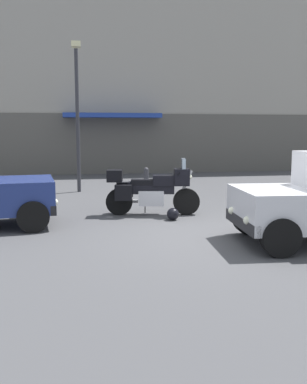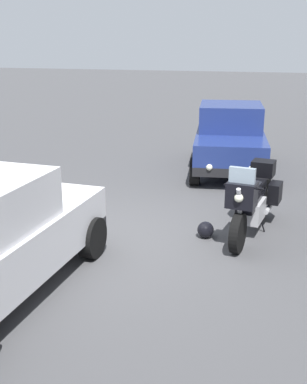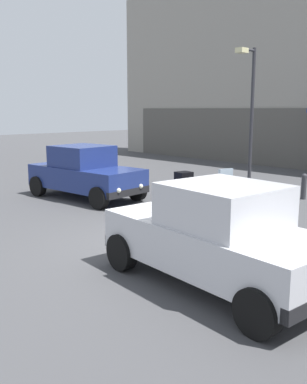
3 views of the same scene
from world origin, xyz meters
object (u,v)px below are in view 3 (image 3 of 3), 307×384
at_px(helmet, 196,220).
at_px(streetlamp_curbside, 250,105).
at_px(motorcycle, 204,194).
at_px(bollard_curbside, 304,186).
at_px(car_wagon_end, 217,236).
at_px(car_hatchback_near, 85,173).

bearing_deg(helmet, streetlamp_curbside, 112.59).
xyz_separation_m(motorcycle, bollard_curbside, (0.55, 4.07, -0.19)).
relative_size(car_wagon_end, streetlamp_curbside, 0.83).
xyz_separation_m(car_hatchback_near, bollard_curbside, (4.74, 4.85, -0.38)).
height_order(streetlamp_curbside, bollard_curbside, streetlamp_curbside).
height_order(motorcycle, car_hatchback_near, car_hatchback_near).
xyz_separation_m(motorcycle, car_hatchback_near, (-4.19, -0.78, 0.19)).
bearing_deg(motorcycle, car_hatchback_near, -159.72).
bearing_deg(helmet, motorcycle, 118.20).
height_order(car_wagon_end, streetlamp_curbside, streetlamp_curbside).
relative_size(helmet, car_hatchback_near, 0.07).
distance_m(helmet, bollard_curbside, 4.80).
relative_size(motorcycle, streetlamp_curbside, 0.47).
bearing_deg(car_hatchback_near, streetlamp_curbside, 57.04).
bearing_deg(motorcycle, helmet, -52.06).
height_order(car_hatchback_near, streetlamp_curbside, streetlamp_curbside).
bearing_deg(bollard_curbside, helmet, -91.96).
distance_m(car_hatchback_near, car_wagon_end, 7.57).
xyz_separation_m(helmet, bollard_curbside, (0.16, 4.79, 0.29)).
xyz_separation_m(motorcycle, streetlamp_curbside, (-1.67, 4.22, 2.27)).
bearing_deg(helmet, bollard_curbside, 88.04).
relative_size(car_hatchback_near, streetlamp_curbside, 0.84).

